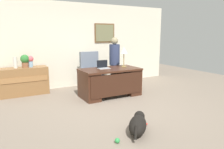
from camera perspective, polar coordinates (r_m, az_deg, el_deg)
The scene contains 14 objects.
ground_plane at distance 5.07m, azimuth 1.29°, elevation -8.97°, with size 12.00×12.00×0.00m, color gray.
back_wall at distance 7.14m, azimuth -9.24°, elevation 7.80°, with size 7.00×0.16×2.70m.
desk at distance 5.90m, azimuth -0.42°, elevation -1.87°, with size 1.63×0.86×0.78m.
credenza at distance 6.53m, azimuth -22.54°, elevation -1.68°, with size 1.30×0.50×0.79m.
armchair at distance 6.69m, azimuth -5.57°, elevation 0.41°, with size 0.60×0.59×1.17m.
person_standing at distance 6.59m, azimuth 0.67°, elevation 3.12°, with size 0.32×0.32×1.62m.
dog_lying at distance 3.86m, azimuth 6.96°, elevation -13.11°, with size 0.66×0.69×0.30m.
laptop at distance 5.88m, azimuth -2.39°, elevation 2.19°, with size 0.32×0.22×0.22m.
desk_lamp at distance 6.12m, azimuth 3.21°, elevation 6.17°, with size 0.22×0.22×0.57m.
vase_with_flowers at distance 6.47m, azimuth -21.02°, elevation 3.49°, with size 0.17×0.17×0.32m.
vase_empty at distance 6.43m, azimuth -24.51°, elevation 2.94°, with size 0.11×0.11×0.31m, color silver.
potted_plant at distance 6.45m, azimuth -22.33°, elevation 3.51°, with size 0.24×0.24×0.36m.
dog_toy_ball at distance 3.55m, azimuth 1.43°, elevation -17.29°, with size 0.08×0.08×0.08m, color green.
dog_toy_bone at distance 4.20m, azimuth 8.65°, elevation -13.05°, with size 0.14×0.05×0.05m, color #E53F33.
Camera 1 is at (-2.40, -4.12, 1.72)m, focal length 34.08 mm.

